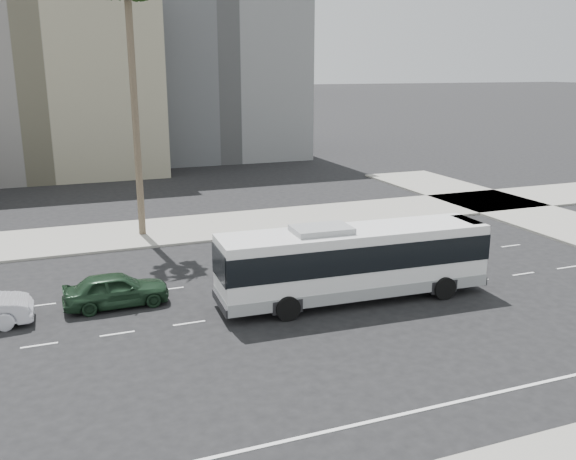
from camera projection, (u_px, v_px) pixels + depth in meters
name	position (u px, v px, depth m)	size (l,w,h in m)	color
ground	(317.00, 305.00, 28.36)	(700.00, 700.00, 0.00)	black
sidewalk_north	(227.00, 225.00, 42.31)	(120.00, 7.00, 0.15)	gray
midrise_beige_west	(33.00, 84.00, 62.42)	(24.00, 18.00, 18.00)	slate
midrise_gray_center	(207.00, 47.00, 74.67)	(20.00, 20.00, 26.00)	#5A5C5F
highrise_right	(188.00, 4.00, 242.33)	(26.00, 26.00, 70.00)	slate
highrise_far	(229.00, 23.00, 279.37)	(22.00, 22.00, 60.00)	slate
city_bus	(354.00, 260.00, 28.57)	(12.94, 3.41, 3.69)	silver
car_a	(116.00, 289.00, 28.01)	(4.72, 1.90, 1.61)	#1D3823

